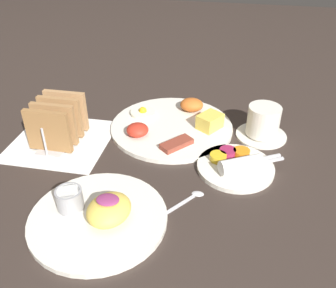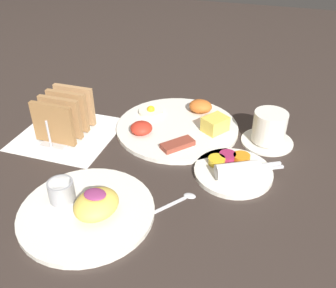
{
  "view_description": "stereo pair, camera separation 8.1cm",
  "coord_description": "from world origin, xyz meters",
  "px_view_note": "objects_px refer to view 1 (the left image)",
  "views": [
    {
      "loc": [
        0.2,
        -0.62,
        0.48
      ],
      "look_at": [
        0.07,
        0.05,
        0.03
      ],
      "focal_mm": 40.0,
      "sensor_mm": 36.0,
      "label": 1
    },
    {
      "loc": [
        0.28,
        -0.6,
        0.48
      ],
      "look_at": [
        0.07,
        0.05,
        0.03
      ],
      "focal_mm": 40.0,
      "sensor_mm": 36.0,
      "label": 2
    }
  ],
  "objects_px": {
    "plate_condiments": "(236,165)",
    "plate_breakfast": "(173,125)",
    "coffee_cup": "(263,123)",
    "plate_foreground": "(98,214)",
    "toast_rack": "(58,122)"
  },
  "relations": [
    {
      "from": "plate_breakfast",
      "to": "coffee_cup",
      "type": "relative_size",
      "value": 2.49
    },
    {
      "from": "plate_condiments",
      "to": "plate_breakfast",
      "type": "bearing_deg",
      "value": 138.92
    },
    {
      "from": "plate_condiments",
      "to": "plate_foreground",
      "type": "distance_m",
      "value": 0.3
    },
    {
      "from": "plate_foreground",
      "to": "toast_rack",
      "type": "height_order",
      "value": "toast_rack"
    },
    {
      "from": "toast_rack",
      "to": "coffee_cup",
      "type": "relative_size",
      "value": 1.23
    },
    {
      "from": "plate_breakfast",
      "to": "toast_rack",
      "type": "bearing_deg",
      "value": -156.45
    },
    {
      "from": "plate_breakfast",
      "to": "plate_condiments",
      "type": "distance_m",
      "value": 0.21
    },
    {
      "from": "plate_breakfast",
      "to": "plate_foreground",
      "type": "xyz_separation_m",
      "value": [
        -0.07,
        -0.34,
        0.0
      ]
    },
    {
      "from": "toast_rack",
      "to": "coffee_cup",
      "type": "distance_m",
      "value": 0.48
    },
    {
      "from": "plate_breakfast",
      "to": "plate_condiments",
      "type": "height_order",
      "value": "plate_breakfast"
    },
    {
      "from": "coffee_cup",
      "to": "toast_rack",
      "type": "bearing_deg",
      "value": -166.24
    },
    {
      "from": "plate_breakfast",
      "to": "plate_condiments",
      "type": "bearing_deg",
      "value": -41.08
    },
    {
      "from": "plate_condiments",
      "to": "toast_rack",
      "type": "xyz_separation_m",
      "value": [
        -0.41,
        0.03,
        0.04
      ]
    },
    {
      "from": "coffee_cup",
      "to": "plate_foreground",
      "type": "bearing_deg",
      "value": -130.16
    },
    {
      "from": "plate_foreground",
      "to": "toast_rack",
      "type": "xyz_separation_m",
      "value": [
        -0.17,
        0.23,
        0.04
      ]
    }
  ]
}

